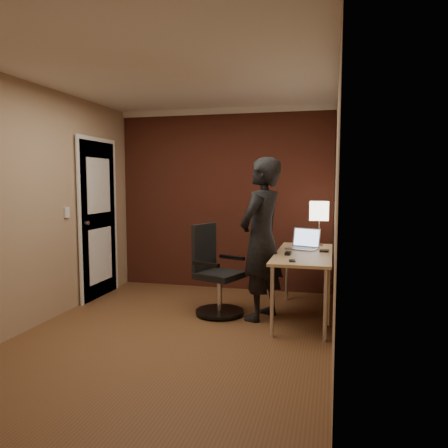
{
  "coord_description": "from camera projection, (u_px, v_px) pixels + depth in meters",
  "views": [
    {
      "loc": [
        1.48,
        -3.95,
        1.51
      ],
      "look_at": [
        0.35,
        0.55,
        1.05
      ],
      "focal_mm": 35.0,
      "sensor_mm": 36.0,
      "label": 1
    }
  ],
  "objects": [
    {
      "name": "phone",
      "position": [
        292.0,
        261.0,
        4.24
      ],
      "size": [
        0.08,
        0.12,
        0.01
      ],
      "primitive_type": "cube",
      "rotation": [
        0.0,
        0.0,
        0.15
      ],
      "color": "black",
      "rests_on": "desk"
    },
    {
      "name": "person",
      "position": [
        261.0,
        239.0,
        4.73
      ],
      "size": [
        0.62,
        0.75,
        1.76
      ],
      "primitive_type": "imported",
      "rotation": [
        0.0,
        0.0,
        -1.93
      ],
      "color": "black",
      "rests_on": "ground"
    },
    {
      "name": "wallet",
      "position": [
        324.0,
        251.0,
        4.81
      ],
      "size": [
        0.1,
        0.12,
        0.02
      ],
      "primitive_type": "cube",
      "rotation": [
        0.0,
        0.0,
        -0.11
      ],
      "color": "black",
      "rests_on": "desk"
    },
    {
      "name": "room",
      "position": [
        196.0,
        192.0,
        5.74
      ],
      "size": [
        4.0,
        4.0,
        4.0
      ],
      "color": "brown",
      "rests_on": "ground"
    },
    {
      "name": "desk_lamp",
      "position": [
        319.0,
        211.0,
        5.2
      ],
      "size": [
        0.22,
        0.22,
        0.54
      ],
      "color": "silver",
      "rests_on": "desk"
    },
    {
      "name": "laptop",
      "position": [
        304.0,
        243.0,
        5.03
      ],
      "size": [
        0.4,
        0.35,
        0.23
      ],
      "color": "silver",
      "rests_on": "desk"
    },
    {
      "name": "office_chair",
      "position": [
        215.0,
        276.0,
        4.93
      ],
      "size": [
        0.58,
        0.63,
        1.0
      ],
      "color": "black",
      "rests_on": "ground"
    },
    {
      "name": "mouse",
      "position": [
        288.0,
        253.0,
        4.61
      ],
      "size": [
        0.06,
        0.1,
        0.03
      ],
      "primitive_type": "cube",
      "rotation": [
        0.0,
        0.0,
        -0.04
      ],
      "color": "black",
      "rests_on": "desk"
    },
    {
      "name": "desk",
      "position": [
        310.0,
        264.0,
        4.75
      ],
      "size": [
        0.6,
        1.5,
        0.73
      ],
      "color": "tan",
      "rests_on": "ground"
    }
  ]
}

